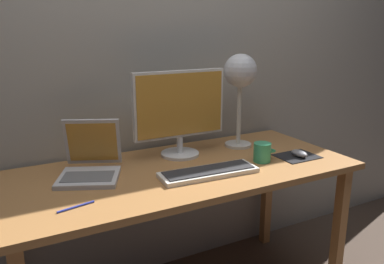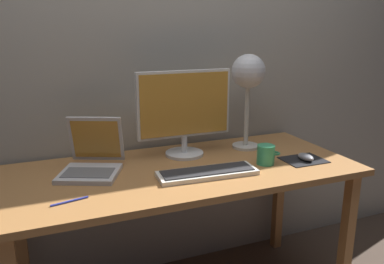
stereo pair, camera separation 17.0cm
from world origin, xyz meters
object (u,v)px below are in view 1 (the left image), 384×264
Objects in this scene: keyboard_main at (209,172)px; coffee_mug at (262,152)px; laptop at (91,160)px; monitor at (180,109)px; pen at (76,207)px; mouse at (299,153)px; desk_lamp at (240,76)px.

keyboard_main is 3.78× the size of coffee_mug.
keyboard_main is 0.52m from laptop.
monitor is 3.42× the size of pen.
monitor is 0.37m from keyboard_main.
coffee_mug reaches higher than pen.
laptop is at bearing 165.64° from mouse.
monitor is 0.63m from mouse.
monitor reaches higher than keyboard_main.
keyboard_main is at bearing -174.50° from coffee_mug.
monitor is 4.99× the size of mouse.
monitor is 1.36× the size of laptop.
monitor reaches higher than laptop.
laptop is at bearing 66.74° from pen.
monitor is 0.73m from pen.
keyboard_main is 0.52m from mouse.
monitor is 0.45m from coffee_mug.
mouse is (0.97, -0.25, -0.05)m from laptop.
laptop is 0.71× the size of desk_lamp.
mouse is (0.16, -0.30, -0.36)m from desk_lamp.
coffee_mug is at bearing 170.05° from mouse.
monitor is 0.38m from desk_lamp.
laptop is 2.98× the size of coffee_mug.
desk_lamp reaches higher than coffee_mug.
monitor reaches higher than mouse.
pen is (-1.10, -0.05, -0.02)m from mouse.
mouse is (0.52, -0.01, 0.01)m from keyboard_main.
coffee_mug is (-0.04, -0.26, -0.33)m from desk_lamp.
coffee_mug is at bearing 5.50° from keyboard_main.
desk_lamp is 0.43m from coffee_mug.
monitor reaches higher than pen.
desk_lamp is 1.07m from pen.
keyboard_main is at bearing -140.47° from desk_lamp.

